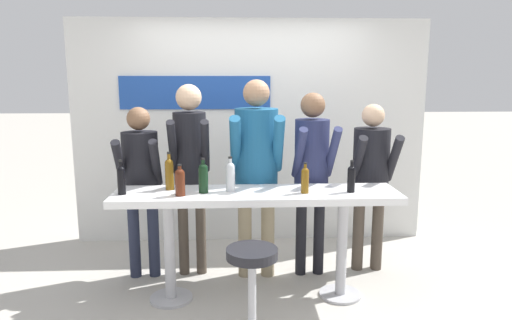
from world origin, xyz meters
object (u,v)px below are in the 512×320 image
Objects in this scene: person_far_left at (141,174)px; person_center_left at (256,158)px; wine_bottle_1 at (351,178)px; wine_bottle_5 at (180,181)px; wine_bottle_2 at (169,173)px; person_center at (312,163)px; person_center_right at (371,169)px; person_left at (190,156)px; tasting_table at (256,210)px; wine_bottle_0 at (230,175)px; wine_bottle_3 at (203,177)px; wine_bottle_4 at (305,179)px; wine_bottle_6 at (121,179)px; bar_stool at (252,279)px.

person_center_left is (1.06, -0.04, 0.15)m from person_far_left.
wine_bottle_5 is at bearing -177.90° from wine_bottle_1.
person_center is at bearing 15.61° from wine_bottle_2.
person_center_right is at bearing 59.78° from wine_bottle_1.
person_left is at bearing -178.37° from person_center_right.
wine_bottle_0 reaches higher than tasting_table.
person_center is at bearing 25.86° from wine_bottle_3.
tasting_table is 0.86m from person_left.
tasting_table is 1.30× the size of person_left.
tasting_table is 0.36m from wine_bottle_0.
person_center_right is (2.15, 0.06, 0.01)m from person_far_left.
person_center is 0.59m from person_center_right.
wine_bottle_5 is at bearing -95.27° from person_left.
wine_bottle_4 reaches higher than tasting_table.
person_far_left is 0.72m from wine_bottle_5.
person_left is at bearing 157.53° from wine_bottle_1.
person_center_right is 6.11× the size of wine_bottle_1.
person_left reaches higher than wine_bottle_6.
person_center is 6.13× the size of wine_bottle_6.
wine_bottle_5 is at bearing -138.16° from person_center_left.
wine_bottle_0 is 0.22m from wine_bottle_3.
person_center_right is (0.58, 0.08, -0.08)m from person_center.
wine_bottle_2 reaches higher than wine_bottle_0.
wine_bottle_4 is at bearing -139.48° from person_center_right.
wine_bottle_2 is 0.31m from wine_bottle_3.
wine_bottle_6 is (-1.08, -0.04, 0.29)m from tasting_table.
wine_bottle_4 is (0.39, -0.06, 0.27)m from tasting_table.
person_center is 1.07× the size of person_center_right.
wine_bottle_5 is (-0.61, -0.10, 0.28)m from tasting_table.
wine_bottle_1 is 0.83× the size of wine_bottle_2.
person_center is 6.82× the size of wine_bottle_4.
wine_bottle_2 is (-0.66, 0.70, 0.63)m from bar_stool.
person_left is 7.12× the size of wine_bottle_4.
wine_bottle_0 is at bearing -153.76° from person_center.
tasting_table is 1.27× the size of person_center_left.
person_center_left is at bearing 23.29° from wine_bottle_6.
person_left is 1.04× the size of person_center.
person_center_right is 5.59× the size of wine_bottle_0.
wine_bottle_0 reaches higher than wine_bottle_1.
wine_bottle_6 is (-0.47, 0.06, 0.01)m from wine_bottle_5.
wine_bottle_1 is (0.83, 0.55, 0.61)m from bar_stool.
wine_bottle_0 is at bearing 10.11° from wine_bottle_3.
wine_bottle_0 is at bearing -55.60° from person_left.
wine_bottle_1 is at bearing -25.51° from person_left.
person_center_right is (1.70, 0.02, -0.14)m from person_left.
bar_stool is 0.37× the size of person_center_left.
wine_bottle_3 is (-1.54, -0.55, 0.07)m from person_center_right.
person_center_left is at bearing 40.49° from wine_bottle_5.
person_center_right is (1.09, 0.09, -0.14)m from person_center_left.
person_center is at bearing 115.47° from wine_bottle_1.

